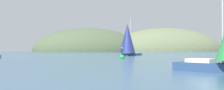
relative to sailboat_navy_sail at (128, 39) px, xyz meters
name	(u,v)px	position (x,y,z in m)	size (l,w,h in m)	color
ground_plane	(208,69)	(-5.22, -46.86, -4.93)	(360.00, 360.00, 0.00)	#385670
headland_center	(89,52)	(-0.22, 88.14, -4.93)	(71.86, 44.00, 31.29)	#425138
headland_right	(167,52)	(54.78, 88.14, -4.93)	(83.94, 44.00, 33.22)	#5B6647
sailboat_navy_sail	(128,39)	(0.00, 0.00, 0.00)	(8.99, 8.00, 11.27)	navy
channel_buoy	(122,57)	(-7.09, -19.69, -4.56)	(1.10, 1.10, 2.64)	green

